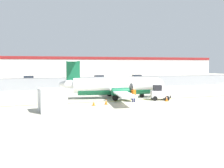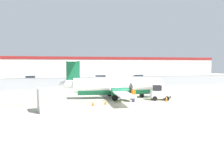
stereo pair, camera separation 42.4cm
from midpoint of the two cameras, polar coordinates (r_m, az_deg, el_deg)
The scene contains 16 objects.
ground_plane at distance 30.92m, azimuth 4.11°, elevation -3.73°, with size 140.00×140.00×0.01m.
perimeter_fence at distance 45.94m, azimuth -3.38°, elevation 0.43°, with size 98.00×0.10×2.10m.
parking_lot_strip at distance 57.19m, azimuth -6.27°, elevation 0.18°, with size 98.00×17.00×0.12m.
background_building at distance 75.23m, azimuth -9.15°, elevation 3.66°, with size 91.00×8.10×6.50m.
commuter_airplane at distance 32.45m, azimuth 0.59°, elevation -0.48°, with size 13.86×16.07×4.92m.
baggage_tug at distance 31.52m, azimuth 10.45°, elevation -2.08°, with size 2.53×1.85×1.88m.
ground_crew_worker at distance 29.31m, azimuth 4.55°, elevation -2.33°, with size 0.50×0.47×1.70m.
cargo_container at distance 24.17m, azimuth -13.97°, elevation -3.60°, with size 2.65×2.31×2.20m.
traffic_cone_near_left at distance 30.68m, azimuth 11.99°, elevation -3.31°, with size 0.36×0.36×0.64m.
traffic_cone_near_right at distance 27.69m, azimuth -1.80°, elevation -4.06°, with size 0.36×0.36×0.64m.
traffic_cone_far_left at distance 35.83m, azimuth 8.67°, elevation -2.12°, with size 0.36×0.36×0.64m.
traffic_cone_far_right at distance 26.99m, azimuth -4.66°, elevation -4.30°, with size 0.36×0.36×0.64m.
parked_car_0 at distance 61.57m, azimuth -18.56°, elevation 1.06°, with size 4.28×2.17×1.58m.
parked_car_1 at distance 54.10m, azimuth -9.09°, elevation 0.78°, with size 4.35×2.33×1.58m.
parked_car_2 at distance 61.95m, azimuth -3.28°, elevation 1.32°, with size 4.26×2.13×1.58m.
parked_car_3 at distance 64.38m, azimuth 5.39°, elevation 1.43°, with size 4.34×2.32×1.58m.
Camera 1 is at (-11.69, -26.28, 4.53)m, focal length 40.00 mm.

